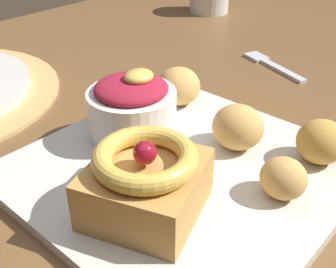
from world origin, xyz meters
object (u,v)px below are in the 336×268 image
at_px(fritter_extra, 321,142).
at_px(fork, 270,64).
at_px(cake_slice, 146,181).
at_px(fritter_middle, 179,86).
at_px(fritter_front, 238,127).
at_px(berry_ramekin, 132,108).
at_px(fritter_back, 286,176).
at_px(front_plate, 183,171).

bearing_deg(fritter_extra, fork, 39.57).
distance_m(cake_slice, fritter_middle, 0.20).
bearing_deg(fritter_front, cake_slice, 179.38).
distance_m(cake_slice, fork, 0.39).
distance_m(berry_ramekin, fritter_back, 0.17).
distance_m(cake_slice, fritter_back, 0.12).
height_order(fritter_middle, fritter_back, fritter_middle).
distance_m(fritter_extra, fork, 0.27).
bearing_deg(cake_slice, front_plate, 14.01).
xyz_separation_m(front_plate, fritter_front, (0.06, -0.02, 0.03)).
bearing_deg(fritter_middle, fork, -2.77).
xyz_separation_m(fritter_back, fork, (0.28, 0.17, -0.03)).
bearing_deg(front_plate, fork, 14.58).
bearing_deg(fritter_extra, fritter_back, 179.51).
relative_size(cake_slice, berry_ramekin, 1.25).
distance_m(front_plate, fritter_back, 0.10).
bearing_deg(berry_ramekin, fork, 0.45).
height_order(fritter_front, fritter_extra, fritter_front).
height_order(cake_slice, fritter_middle, cake_slice).
xyz_separation_m(front_plate, fritter_middle, (0.10, 0.09, 0.03)).
xyz_separation_m(berry_ramekin, fritter_front, (0.06, -0.10, -0.01)).
xyz_separation_m(front_plate, fritter_back, (0.03, -0.09, 0.02)).
distance_m(fritter_front, fritter_extra, 0.08).
relative_size(front_plate, cake_slice, 2.50).
bearing_deg(front_plate, cake_slice, -165.99).
bearing_deg(fritter_front, front_plate, 163.65).
bearing_deg(fritter_front, berry_ramekin, 120.32).
height_order(berry_ramekin, fork, berry_ramekin).
height_order(fritter_middle, fritter_extra, fritter_middle).
bearing_deg(fritter_extra, front_plate, 135.93).
distance_m(front_plate, berry_ramekin, 0.09).
bearing_deg(fritter_middle, fritter_front, -107.43).
xyz_separation_m(cake_slice, berry_ramekin, (0.08, 0.09, 0.00)).
height_order(fritter_front, fritter_back, fritter_front).
bearing_deg(fritter_back, cake_slice, 142.06).
height_order(berry_ramekin, fritter_front, berry_ramekin).
bearing_deg(berry_ramekin, fritter_back, -83.11).
xyz_separation_m(fritter_front, fork, (0.24, 0.10, -0.03)).
bearing_deg(fork, cake_slice, 125.11).
relative_size(fritter_front, fritter_back, 1.28).
bearing_deg(fritter_back, front_plate, 106.80).
bearing_deg(fork, fritter_extra, 150.20).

